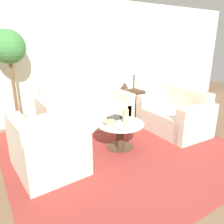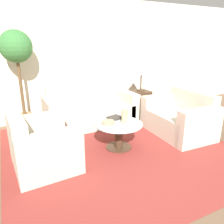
{
  "view_description": "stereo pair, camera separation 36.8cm",
  "coord_description": "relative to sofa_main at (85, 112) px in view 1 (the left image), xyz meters",
  "views": [
    {
      "loc": [
        -1.97,
        -1.87,
        1.69
      ],
      "look_at": [
        -0.1,
        1.09,
        0.55
      ],
      "focal_mm": 35.0,
      "sensor_mm": 36.0,
      "label": 1
    },
    {
      "loc": [
        -1.65,
        -2.05,
        1.69
      ],
      "look_at": [
        -0.1,
        1.09,
        0.55
      ],
      "focal_mm": 35.0,
      "sensor_mm": 36.0,
      "label": 2
    }
  ],
  "objects": [
    {
      "name": "book_stack",
      "position": [
        0.04,
        -1.08,
        0.18
      ],
      "size": [
        0.26,
        0.21,
        0.05
      ],
      "rotation": [
        0.0,
        0.0,
        0.26
      ],
      "color": "#38332D",
      "rests_on": "coffee_table"
    },
    {
      "name": "potted_plant",
      "position": [
        -1.28,
        0.25,
        1.12
      ],
      "size": [
        0.58,
        0.58,
        1.89
      ],
      "color": "#93704C",
      "rests_on": "ground_plane"
    },
    {
      "name": "rug",
      "position": [
        0.02,
        -1.29,
        -0.27
      ],
      "size": [
        3.54,
        3.43,
        0.01
      ],
      "color": "maroon",
      "rests_on": "ground_plane"
    },
    {
      "name": "wall_back",
      "position": [
        0.12,
        0.64,
        1.02
      ],
      "size": [
        10.0,
        0.06,
        2.6
      ],
      "color": "beige",
      "rests_on": "ground_plane"
    },
    {
      "name": "vase",
      "position": [
        0.11,
        -1.31,
        0.26
      ],
      "size": [
        0.1,
        0.1,
        0.22
      ],
      "color": "tan",
      "rests_on": "coffee_table"
    },
    {
      "name": "coffee_table",
      "position": [
        0.02,
        -1.29,
        0.0
      ],
      "size": [
        0.77,
        0.77,
        0.43
      ],
      "color": "#422D1E",
      "rests_on": "ground_plane"
    },
    {
      "name": "ground_plane",
      "position": [
        0.12,
        -2.14,
        -0.28
      ],
      "size": [
        14.0,
        14.0,
        0.0
      ],
      "primitive_type": "plane",
      "color": "brown"
    },
    {
      "name": "sofa_main",
      "position": [
        0.0,
        0.0,
        0.0
      ],
      "size": [
        1.86,
        0.89,
        0.82
      ],
      "color": "beige",
      "rests_on": "ground_plane"
    },
    {
      "name": "loveseat",
      "position": [
        1.35,
        -1.26,
        0.0
      ],
      "size": [
        0.88,
        1.31,
        0.8
      ],
      "rotation": [
        0.0,
        0.0,
        -1.6
      ],
      "color": "beige",
      "rests_on": "ground_plane"
    },
    {
      "name": "table_lamp",
      "position": [
        1.24,
        -0.05,
        0.81
      ],
      "size": [
        0.32,
        0.32,
        0.63
      ],
      "color": "#422D1E",
      "rests_on": "side_table"
    },
    {
      "name": "armchair",
      "position": [
        -1.23,
        -1.31,
        0.01
      ],
      "size": [
        0.88,
        1.03,
        0.79
      ],
      "rotation": [
        0.0,
        0.0,
        1.64
      ],
      "color": "beige",
      "rests_on": "ground_plane"
    },
    {
      "name": "bowl",
      "position": [
        -0.15,
        -1.24,
        0.18
      ],
      "size": [
        0.21,
        0.21,
        0.05
      ],
      "color": "gray",
      "rests_on": "coffee_table"
    },
    {
      "name": "side_table",
      "position": [
        1.24,
        -0.05,
        0.02
      ],
      "size": [
        0.39,
        0.39,
        0.6
      ],
      "color": "#422D1E",
      "rests_on": "ground_plane"
    }
  ]
}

